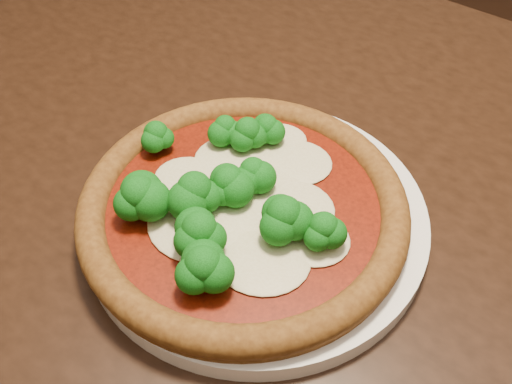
# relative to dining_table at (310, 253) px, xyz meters

# --- Properties ---
(dining_table) EXTENTS (1.31, 1.15, 0.75)m
(dining_table) POSITION_rel_dining_table_xyz_m (0.00, 0.00, 0.00)
(dining_table) COLOR black
(dining_table) RESTS_ON floor
(plate) EXTENTS (0.30, 0.30, 0.02)m
(plate) POSITION_rel_dining_table_xyz_m (-0.04, -0.06, 0.11)
(plate) COLOR white
(plate) RESTS_ON dining_table
(pizza) EXTENTS (0.28, 0.28, 0.06)m
(pizza) POSITION_rel_dining_table_xyz_m (-0.05, -0.07, 0.14)
(pizza) COLOR brown
(pizza) RESTS_ON plate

